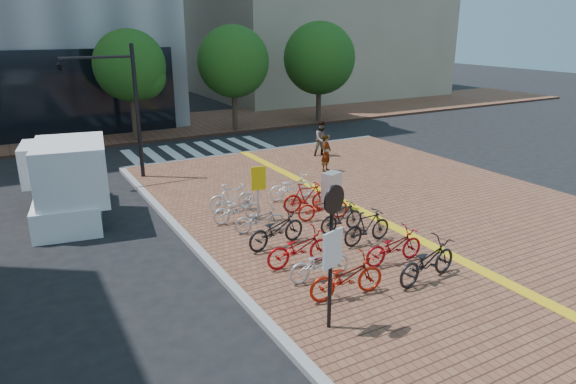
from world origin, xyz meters
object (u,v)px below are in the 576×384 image
bike_7 (427,261)px  bike_8 (394,246)px  bike_0 (346,277)px  bike_10 (342,217)px  bike_12 (307,197)px  bike_13 (291,187)px  pedestrian_b (322,139)px  pedestrian_a (326,153)px  bike_3 (276,229)px  bike_1 (319,263)px  box_truck (66,181)px  bike_4 (260,219)px  bike_11 (323,206)px  bike_5 (237,209)px  yellow_sign (258,183)px  bike_9 (367,227)px  traffic_light_pole (103,89)px  notice_sign (332,241)px  bike_2 (299,248)px  utility_box (331,191)px  bike_6 (232,197)px

bike_7 → bike_8: bearing=-4.8°
bike_0 → bike_10: 4.01m
bike_12 → bike_7: bearing=-171.0°
bike_13 → pedestrian_b: 6.73m
bike_7 → pedestrian_a: 10.27m
bike_8 → bike_3: bearing=43.3°
bike_12 → pedestrian_b: 7.92m
bike_0 → bike_8: bearing=-62.6°
bike_1 → pedestrian_a: bearing=-31.3°
bike_1 → bike_7: bearing=-117.4°
pedestrian_a → box_truck: bearing=149.5°
bike_3 → bike_13: 4.23m
bike_4 → bike_11: 2.29m
bike_11 → pedestrian_a: size_ratio=1.09×
bike_5 → yellow_sign: 1.08m
bike_4 → bike_5: 1.15m
bike_11 → bike_12: bike_12 is taller
bike_3 → bike_8: size_ratio=1.07×
pedestrian_a → box_truck: (-10.53, -0.13, 0.35)m
bike_9 → traffic_light_pole: bearing=24.4°
notice_sign → traffic_light_pole: traffic_light_pole is taller
pedestrian_b → traffic_light_pole: size_ratio=0.31×
bike_2 → utility_box: size_ratio=1.42×
bike_4 → box_truck: 6.82m
bike_4 → bike_5: (-0.25, 1.12, 0.02)m
bike_2 → bike_13: bearing=-24.5°
bike_13 → utility_box: (0.65, -1.66, 0.20)m
bike_12 → bike_13: 1.41m
bike_5 → notice_sign: bearing=172.8°
bike_6 → bike_7: bike_7 is taller
bike_6 → bike_9: bike_9 is taller
bike_4 → bike_8: bike_8 is taller
bike_4 → bike_6: 2.13m
bike_5 → bike_10: 3.41m
bike_4 → bike_6: bike_6 is taller
bike_5 → bike_13: 2.89m
bike_9 → notice_sign: (-3.42, -3.18, 1.50)m
bike_3 → pedestrian_b: size_ratio=1.15×
bike_3 → bike_6: (0.05, 3.32, -0.01)m
bike_0 → bike_2: bearing=9.2°
bike_11 → pedestrian_b: (4.66, 7.27, 0.39)m
bike_12 → yellow_sign: (-1.79, 0.10, 0.74)m
bike_6 → bike_9: (2.36, -4.44, 0.01)m
bike_3 → notice_sign: notice_sign is taller
bike_4 → bike_7: size_ratio=0.79×
yellow_sign → bike_0: bearing=-94.3°
bike_13 → yellow_sign: (-1.97, -1.30, 0.78)m
yellow_sign → box_truck: bearing=145.2°
bike_1 → notice_sign: size_ratio=0.53×
bike_10 → bike_12: bearing=-2.0°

